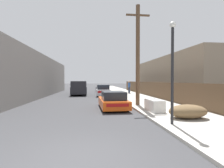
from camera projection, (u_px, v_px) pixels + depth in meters
name	position (u px, v px, depth m)	size (l,w,h in m)	color
ground_plane	(77.00, 162.00, 4.24)	(220.00, 220.00, 0.00)	#38383A
sidewalk_curb	(123.00, 92.00, 28.18)	(4.20, 63.00, 0.12)	#ADA89E
discarded_fridge	(154.00, 105.00, 10.70)	(0.79, 1.62, 0.71)	white
parked_sports_car_red	(113.00, 101.00, 12.23)	(1.87, 4.10, 1.22)	#E05114
car_parked_mid	(103.00, 91.00, 22.36)	(1.95, 4.26, 1.43)	silver
car_parked_far	(102.00, 88.00, 30.71)	(2.16, 4.44, 1.26)	black
pickup_truck	(79.00, 88.00, 23.78)	(2.33, 5.48, 1.88)	#232328
utility_pole	(138.00, 54.00, 13.13)	(1.80, 0.30, 7.51)	brown
street_lamp	(172.00, 64.00, 7.37)	(0.26, 0.26, 4.33)	#232326
brush_pile	(188.00, 111.00, 8.56)	(1.90, 1.24, 0.67)	brown
wooden_fence	(155.00, 90.00, 19.05)	(0.08, 31.84, 1.68)	brown
building_left_block	(18.00, 76.00, 21.36)	(7.00, 27.23, 4.98)	gray
building_right_house	(177.00, 76.00, 25.50)	(6.00, 20.93, 5.21)	gray
pedestrian	(129.00, 87.00, 25.13)	(0.34, 0.34, 1.81)	#282D42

